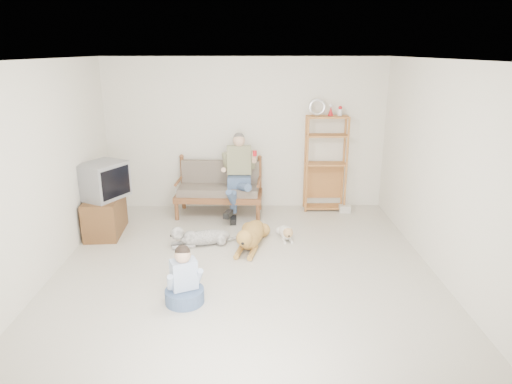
{
  "coord_description": "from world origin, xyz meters",
  "views": [
    {
      "loc": [
        0.08,
        -5.36,
        2.81
      ],
      "look_at": [
        0.16,
        1.0,
        0.82
      ],
      "focal_mm": 32.0,
      "sensor_mm": 36.0,
      "label": 1
    }
  ],
  "objects_px": {
    "etagere": "(325,162)",
    "tv_stand": "(105,216)",
    "golden_retriever": "(251,235)",
    "loveseat": "(219,187)"
  },
  "relations": [
    {
      "from": "golden_retriever",
      "to": "tv_stand",
      "type": "bearing_deg",
      "value": 179.58
    },
    {
      "from": "loveseat",
      "to": "tv_stand",
      "type": "xyz_separation_m",
      "value": [
        -1.76,
        -0.91,
        -0.19
      ]
    },
    {
      "from": "etagere",
      "to": "golden_retriever",
      "type": "xyz_separation_m",
      "value": [
        -1.34,
        -1.64,
        -0.71
      ]
    },
    {
      "from": "etagere",
      "to": "tv_stand",
      "type": "distance_m",
      "value": 3.86
    },
    {
      "from": "tv_stand",
      "to": "golden_retriever",
      "type": "bearing_deg",
      "value": -15.95
    },
    {
      "from": "loveseat",
      "to": "golden_retriever",
      "type": "distance_m",
      "value": 1.57
    },
    {
      "from": "loveseat",
      "to": "etagere",
      "type": "height_order",
      "value": "etagere"
    },
    {
      "from": "loveseat",
      "to": "tv_stand",
      "type": "distance_m",
      "value": 1.99
    },
    {
      "from": "etagere",
      "to": "golden_retriever",
      "type": "relative_size",
      "value": 1.5
    },
    {
      "from": "etagere",
      "to": "tv_stand",
      "type": "bearing_deg",
      "value": -163.06
    }
  ]
}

